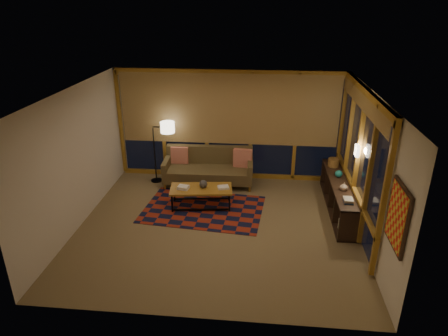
# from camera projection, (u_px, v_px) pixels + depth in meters

# --- Properties ---
(floor) EXTENTS (5.50, 5.00, 0.01)m
(floor) POSITION_uv_depth(u_px,v_px,m) (218.00, 226.00, 7.99)
(floor) COLOR #957F52
(floor) RESTS_ON ground
(ceiling) EXTENTS (5.50, 5.00, 0.01)m
(ceiling) POSITION_uv_depth(u_px,v_px,m) (217.00, 93.00, 6.92)
(ceiling) COLOR beige
(ceiling) RESTS_ON walls
(walls) EXTENTS (5.51, 5.01, 2.70)m
(walls) POSITION_uv_depth(u_px,v_px,m) (217.00, 164.00, 7.46)
(walls) COLOR silver
(walls) RESTS_ON floor
(window_wall_back) EXTENTS (5.30, 0.16, 2.60)m
(window_wall_back) POSITION_uv_depth(u_px,v_px,m) (229.00, 126.00, 9.68)
(window_wall_back) COLOR #A2731F
(window_wall_back) RESTS_ON walls
(window_wall_right) EXTENTS (0.16, 3.70, 2.60)m
(window_wall_right) POSITION_uv_depth(u_px,v_px,m) (357.00, 158.00, 7.76)
(window_wall_right) COLOR #A2731F
(window_wall_right) RESTS_ON walls
(wall_art) EXTENTS (0.06, 0.74, 0.94)m
(wall_art) POSITION_uv_depth(u_px,v_px,m) (397.00, 217.00, 5.48)
(wall_art) COLOR red
(wall_art) RESTS_ON walls
(wall_sconce) EXTENTS (0.12, 0.18, 0.22)m
(wall_sconce) POSITION_uv_depth(u_px,v_px,m) (357.00, 151.00, 7.55)
(wall_sconce) COLOR #F5E3C3
(wall_sconce) RESTS_ON walls
(sofa) EXTENTS (2.14, 0.92, 0.87)m
(sofa) POSITION_uv_depth(u_px,v_px,m) (208.00, 168.00, 9.63)
(sofa) COLOR brown
(sofa) RESTS_ON floor
(pillow_left) EXTENTS (0.43, 0.16, 0.42)m
(pillow_left) POSITION_uv_depth(u_px,v_px,m) (180.00, 155.00, 9.81)
(pillow_left) COLOR red
(pillow_left) RESTS_ON sofa
(pillow_right) EXTENTS (0.46, 0.19, 0.45)m
(pillow_right) POSITION_uv_depth(u_px,v_px,m) (243.00, 158.00, 9.60)
(pillow_right) COLOR red
(pillow_right) RESTS_ON sofa
(area_rug) EXTENTS (2.67, 1.92, 0.01)m
(area_rug) POSITION_uv_depth(u_px,v_px,m) (203.00, 209.00, 8.62)
(area_rug) COLOR maroon
(area_rug) RESTS_ON floor
(coffee_table) EXTENTS (1.39, 0.76, 0.44)m
(coffee_table) POSITION_uv_depth(u_px,v_px,m) (201.00, 197.00, 8.67)
(coffee_table) COLOR #A2731F
(coffee_table) RESTS_ON floor
(book_stack_a) EXTENTS (0.25, 0.21, 0.07)m
(book_stack_a) POSITION_uv_depth(u_px,v_px,m) (183.00, 187.00, 8.54)
(book_stack_a) COLOR white
(book_stack_a) RESTS_ON coffee_table
(book_stack_b) EXTENTS (0.28, 0.25, 0.05)m
(book_stack_b) POSITION_uv_depth(u_px,v_px,m) (223.00, 187.00, 8.57)
(book_stack_b) COLOR white
(book_stack_b) RESTS_ON coffee_table
(ceramic_pot) EXTENTS (0.19, 0.19, 0.17)m
(ceramic_pot) POSITION_uv_depth(u_px,v_px,m) (203.00, 184.00, 8.58)
(ceramic_pot) COLOR black
(ceramic_pot) RESTS_ON coffee_table
(floor_lamp) EXTENTS (0.52, 0.35, 1.54)m
(floor_lamp) POSITION_uv_depth(u_px,v_px,m) (154.00, 152.00, 9.67)
(floor_lamp) COLOR black
(floor_lamp) RESTS_ON floor
(bookshelf) EXTENTS (0.40, 2.60, 0.65)m
(bookshelf) POSITION_uv_depth(u_px,v_px,m) (338.00, 196.00, 8.51)
(bookshelf) COLOR black
(bookshelf) RESTS_ON floor
(basket) EXTENTS (0.31, 0.31, 0.19)m
(basket) POSITION_uv_depth(u_px,v_px,m) (333.00, 162.00, 9.12)
(basket) COLOR olive
(basket) RESTS_ON bookshelf
(teal_bowl) EXTENTS (0.18, 0.18, 0.16)m
(teal_bowl) POSITION_uv_depth(u_px,v_px,m) (339.00, 174.00, 8.57)
(teal_bowl) COLOR #1C7B7A
(teal_bowl) RESTS_ON bookshelf
(vase) EXTENTS (0.19, 0.19, 0.17)m
(vase) POSITION_uv_depth(u_px,v_px,m) (344.00, 186.00, 7.99)
(vase) COLOR tan
(vase) RESTS_ON bookshelf
(shelf_book_stack) EXTENTS (0.26, 0.30, 0.07)m
(shelf_book_stack) POSITION_uv_depth(u_px,v_px,m) (348.00, 200.00, 7.55)
(shelf_book_stack) COLOR white
(shelf_book_stack) RESTS_ON bookshelf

